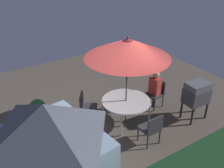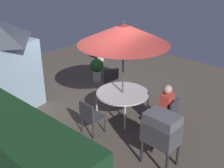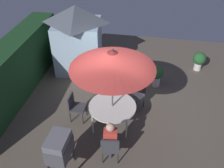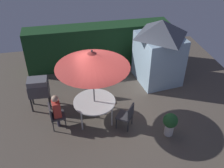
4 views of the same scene
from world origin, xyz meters
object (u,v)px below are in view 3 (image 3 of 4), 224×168
Objects in this scene: chair_far_side at (137,93)px; chair_near_shed at (110,147)px; garden_shed at (78,38)px; potted_plant_by_grill at (199,60)px; person_in_red at (110,137)px; patio_table at (112,107)px; chair_toward_hedge at (75,106)px; patio_umbrella at (112,59)px; bbq_grill at (59,148)px; potted_plant_by_shed at (157,75)px.

chair_near_shed is at bearing 168.29° from chair_far_side.
garden_shed is 3.34× the size of potted_plant_by_grill.
potted_plant_by_grill is at bearing -29.13° from person_in_red.
patio_table is (-2.87, -1.87, -0.65)m from garden_shed.
patio_umbrella is at bearing -90.96° from chair_toward_hedge.
person_in_red reaches higher than chair_far_side.
bbq_grill is 6.62m from potted_plant_by_grill.
chair_far_side is at bearing -34.41° from patio_table.
potted_plant_by_shed is at bearing -29.51° from patio_umbrella.
garden_shed reaches higher than bbq_grill.
patio_umbrella is at bearing 7.87° from chair_near_shed.
patio_umbrella is 2.18× the size of bbq_grill.
chair_far_side and chair_toward_hedge have the same top height.
chair_far_side reaches higher than patio_table.
patio_table is at bearing -90.00° from patio_umbrella.
potted_plant_by_grill is at bearing -39.96° from chair_far_side.
patio_umbrella reaches higher than chair_far_side.
garden_shed is 4.61m from person_in_red.
chair_far_side is (0.96, -0.65, -1.78)m from patio_umbrella.
chair_toward_hedge is 1.85m from person_in_red.
bbq_grill reaches higher than chair_far_side.
person_in_red is at bearing 150.87° from potted_plant_by_grill.
potted_plant_by_shed is at bearing -29.51° from patio_table.
garden_shed is 3.48m from patio_table.
chair_near_shed is 1.10× the size of potted_plant_by_shed.
chair_near_shed is (-4.19, -2.05, -0.81)m from garden_shed.
potted_plant_by_shed is at bearing -16.75° from chair_near_shed.
bbq_grill reaches higher than patio_table.
bbq_grill is at bearing 149.74° from chair_far_side.
garden_shed is 4.73m from chair_near_shed.
garden_shed is 3.56m from patio_umbrella.
bbq_grill is 1.88m from chair_toward_hedge.
chair_far_side reaches higher than potted_plant_by_shed.
chair_near_shed is (-1.32, -0.18, -1.78)m from patio_umbrella.
bbq_grill is 1.33× the size of chair_toward_hedge.
chair_toward_hedge is 1.16× the size of potted_plant_by_grill.
chair_far_side is 0.71× the size of person_in_red.
bbq_grill is 1.54× the size of potted_plant_by_grill.
garden_shed is 0.99× the size of patio_umbrella.
potted_plant_by_grill is at bearing -49.25° from potted_plant_by_shed.
patio_table is 1.17× the size of bbq_grill.
patio_table is 1.63m from patio_umbrella.
patio_umbrella is 3.10m from potted_plant_by_shed.
potted_plant_by_shed is (2.17, -2.41, -0.03)m from chair_toward_hedge.
patio_table is 1.55× the size of chair_toward_hedge.
chair_toward_hedge reaches higher than potted_plant_by_shed.
patio_table is 1.25m from person_in_red.
bbq_grill is 3.23m from chair_far_side.
patio_table is at bearing 141.44° from potted_plant_by_grill.
chair_toward_hedge is at bearing 131.52° from potted_plant_by_grill.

